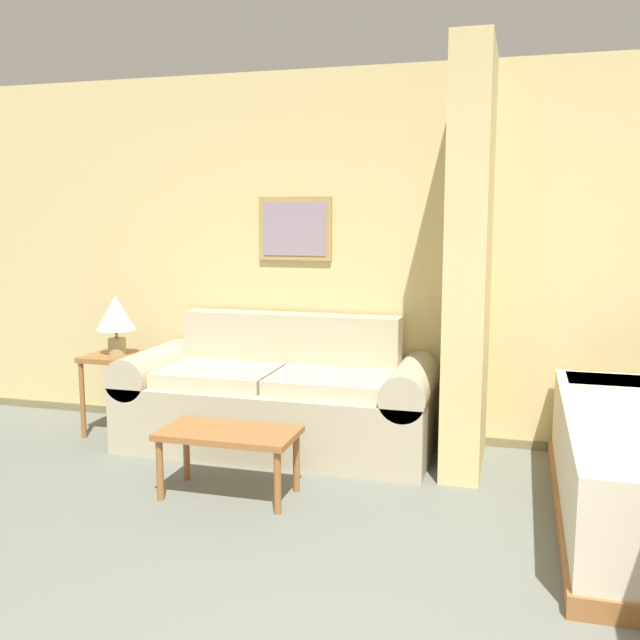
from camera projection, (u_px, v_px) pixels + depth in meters
wall_back at (446, 258)px, 4.93m from camera, size 7.46×0.16×2.60m
wall_partition_pillar at (469, 262)px, 4.42m from camera, size 0.24×0.84×2.60m
couch at (278, 400)px, 4.89m from camera, size 2.14×0.84×0.89m
coffee_table at (229, 439)px, 4.03m from camera, size 0.78×0.41×0.39m
side_table at (118, 369)px, 5.20m from camera, size 0.43×0.43×0.59m
table_lamp at (116, 316)px, 5.14m from camera, size 0.28×0.28×0.43m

